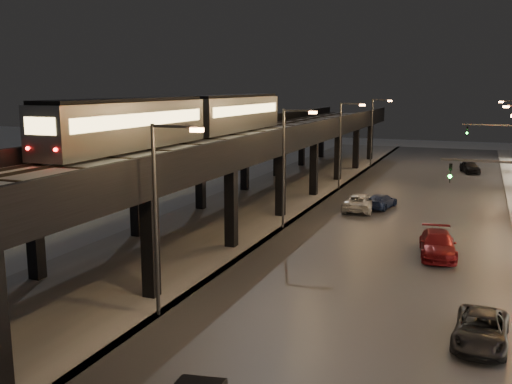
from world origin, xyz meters
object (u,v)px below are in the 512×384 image
(car_mid_silver, at_px, (360,203))
(car_onc_red, at_px, (470,167))
(car_onc_dark, at_px, (481,331))
(subway_train, at_px, (191,117))
(car_onc_white, at_px, (438,245))
(car_mid_dark, at_px, (381,202))

(car_mid_silver, distance_m, car_onc_red, 27.92)
(car_mid_silver, height_order, car_onc_dark, car_mid_silver)
(subway_train, height_order, car_mid_silver, subway_train)
(car_onc_white, distance_m, car_onc_red, 38.35)
(subway_train, distance_m, car_mid_silver, 16.28)
(car_onc_dark, xyz_separation_m, car_onc_red, (-1.60, 50.77, 0.10))
(subway_train, xyz_separation_m, car_mid_silver, (11.96, 8.10, -7.50))
(car_mid_dark, height_order, car_onc_red, car_onc_red)
(subway_train, relative_size, car_onc_dark, 7.27)
(subway_train, distance_m, car_mid_dark, 18.29)
(car_onc_red, bearing_deg, subway_train, -136.96)
(subway_train, distance_m, car_onc_red, 40.94)
(car_onc_dark, bearing_deg, car_onc_white, 105.11)
(car_mid_silver, bearing_deg, car_onc_red, -110.47)
(car_onc_white, bearing_deg, car_onc_dark, -85.47)
(car_mid_dark, relative_size, car_onc_dark, 0.96)
(subway_train, relative_size, car_onc_red, 7.69)
(car_mid_dark, bearing_deg, subway_train, 45.82)
(car_mid_silver, distance_m, car_onc_white, 13.78)
(car_onc_dark, bearing_deg, subway_train, 146.93)
(car_mid_dark, xyz_separation_m, car_onc_dark, (8.38, -25.71, -0.00))
(subway_train, xyz_separation_m, car_mid_dark, (13.53, 9.68, -7.60))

